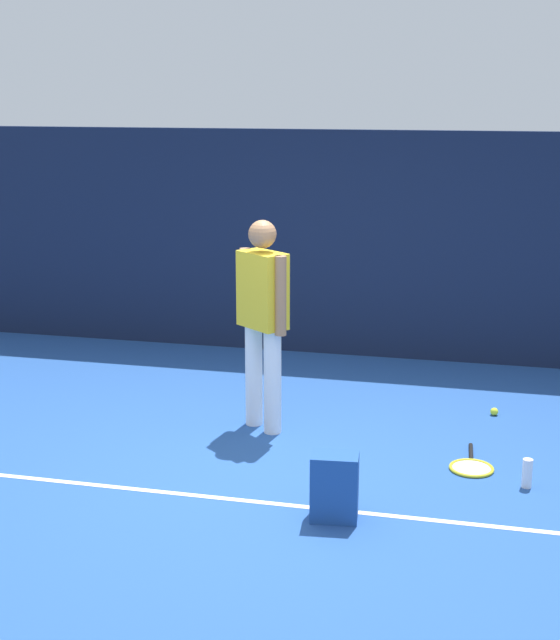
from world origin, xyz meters
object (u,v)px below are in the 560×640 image
(tennis_racket, at_px, (471,466))
(backpack, at_px, (335,487))
(tennis_ball_near_player, at_px, (494,412))
(tennis_player, at_px, (263,313))
(water_bottle, at_px, (527,473))

(tennis_racket, height_order, backpack, backpack)
(tennis_racket, xyz_separation_m, tennis_ball_near_player, (0.16, 1.17, 0.02))
(tennis_racket, height_order, tennis_ball_near_player, tennis_ball_near_player)
(tennis_player, xyz_separation_m, backpack, (0.83, -1.44, -0.76))
(tennis_ball_near_player, bearing_deg, tennis_racket, -97.67)
(tennis_ball_near_player, relative_size, water_bottle, 0.32)
(tennis_player, distance_m, backpack, 1.82)
(tennis_player, xyz_separation_m, tennis_racket, (1.67, -0.44, -0.95))
(backpack, distance_m, tennis_ball_near_player, 2.39)
(backpack, relative_size, tennis_ball_near_player, 6.67)
(backpack, height_order, water_bottle, backpack)
(tennis_player, bearing_deg, backpack, -22.63)
(tennis_racket, distance_m, backpack, 1.32)
(backpack, bearing_deg, water_bottle, -153.83)
(tennis_racket, relative_size, backpack, 1.41)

